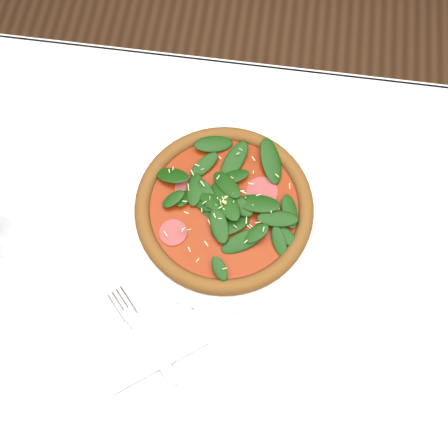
# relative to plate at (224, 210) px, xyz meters

# --- Properties ---
(ground) EXTENTS (6.00, 6.00, 0.00)m
(ground) POSITION_rel_plate_xyz_m (0.06, -0.08, -0.76)
(ground) COLOR brown
(ground) RESTS_ON ground
(dining_table) EXTENTS (1.21, 0.81, 0.75)m
(dining_table) POSITION_rel_plate_xyz_m (0.06, -0.08, -0.11)
(dining_table) COLOR silver
(dining_table) RESTS_ON ground
(plate) EXTENTS (0.36, 0.36, 0.02)m
(plate) POSITION_rel_plate_xyz_m (0.00, 0.00, 0.00)
(plate) COLOR white
(plate) RESTS_ON dining_table
(pizza) EXTENTS (0.40, 0.40, 0.04)m
(pizza) POSITION_rel_plate_xyz_m (0.00, 0.00, 0.02)
(pizza) COLOR #945F23
(pizza) RESTS_ON plate
(napkin) EXTENTS (0.18, 0.16, 0.01)m
(napkin) POSITION_rel_plate_xyz_m (-0.08, -0.25, -0.00)
(napkin) COLOR silver
(napkin) RESTS_ON dining_table
(fork) EXTENTS (0.14, 0.15, 0.00)m
(fork) POSITION_rel_plate_xyz_m (-0.11, -0.22, 0.01)
(fork) COLOR silver
(fork) RESTS_ON napkin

